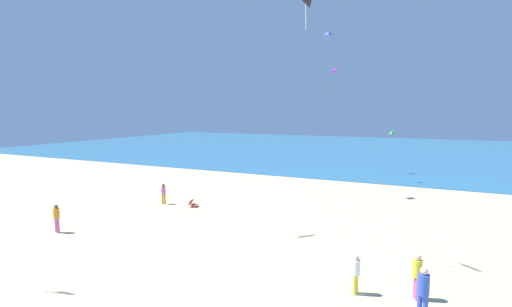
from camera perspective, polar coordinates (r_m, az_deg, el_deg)
name	(u,v)px	position (r m, az deg, el deg)	size (l,w,h in m)	color
ground_plane	(273,234)	(19.85, 2.65, -12.09)	(120.00, 120.00, 0.00)	#C6B58C
ocean_water	(385,150)	(64.22, 18.99, 0.47)	(120.00, 60.00, 0.05)	teal
beach_chair_mid_beach	(193,204)	(25.41, -9.58, -7.50)	(0.66, 0.64, 0.49)	#D13D3D
person_0	(417,273)	(14.23, 23.29, -16.39)	(0.41, 0.41, 1.57)	#D8599E
person_1	(163,192)	(26.42, -13.88, -5.74)	(0.33, 0.33, 1.42)	orange
person_2	(356,271)	(13.99, 14.95, -16.93)	(0.31, 0.31, 1.40)	yellow
person_4	(423,290)	(12.93, 24.06, -18.47)	(0.47, 0.47, 1.70)	blue
person_6	(57,216)	(22.32, -28.05, -8.44)	(0.33, 0.33, 1.49)	#D8599E
kite_purple	(333,71)	(28.29, 11.59, 12.24)	(0.63, 0.74, 1.75)	purple
kite_green	(392,132)	(35.14, 19.95, 3.06)	(0.65, 0.60, 1.04)	green
kite_blue	(328,33)	(39.74, 10.96, 17.54)	(0.87, 0.78, 1.11)	blue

